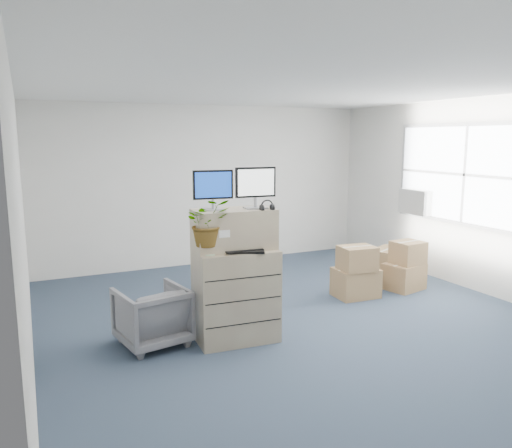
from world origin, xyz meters
The scene contains 19 objects.
ground centered at (0.00, 0.00, 0.00)m, with size 7.00×7.00×0.00m, color #222D3D.
wall_back centered at (0.00, 3.51, 1.40)m, with size 6.00×0.02×2.80m, color silver.
wall_right centered at (3.01, 0.00, 1.40)m, with size 0.02×7.00×2.80m, color silver.
window centered at (2.96, 0.50, 1.70)m, with size 0.07×2.72×1.52m.
ac_unit centered at (2.87, 1.40, 1.20)m, with size 0.24×0.60×0.40m, color silver.
filing_cabinet_lower centered at (-0.92, 0.04, 0.51)m, with size 0.88×0.54×1.03m, color gray.
filing_cabinet_upper centered at (-0.92, 0.09, 1.25)m, with size 0.88×0.44×0.44m, color gray.
monitor_left centered at (-1.14, 0.12, 1.71)m, with size 0.43×0.19×0.43m.
monitor_right centered at (-0.68, 0.04, 1.72)m, with size 0.46×0.19×0.45m.
headphones centered at (-0.62, -0.11, 1.51)m, with size 0.15×0.15×0.02m, color black.
keyboard centered at (-0.90, -0.09, 1.04)m, with size 0.47×0.20×0.02m, color black.
mouse centered at (-0.64, -0.05, 1.05)m, with size 0.09×0.06×0.03m, color silver.
water_bottle centered at (-0.81, 0.06, 1.17)m, with size 0.08×0.08×0.28m, color #93959B.
phone_dock centered at (-0.91, 0.10, 1.08)m, with size 0.07×0.06×0.15m.
external_drive centered at (-0.56, 0.10, 1.06)m, with size 0.22×0.16×0.06m, color black.
tissue_box centered at (-0.55, 0.11, 1.13)m, with size 0.21×0.10×0.08m, color #3E9DD5.
potted_plant centered at (-1.26, -0.02, 1.30)m, with size 0.47×0.52×0.48m.
office_chair centered at (-1.80, 0.30, 0.35)m, with size 0.69×0.65×0.71m, color #59595E.
cardboard_boxes centered at (1.82, 0.91, 0.31)m, with size 1.83×1.30×0.74m.
Camera 1 is at (-2.96, -4.86, 2.23)m, focal length 35.00 mm.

